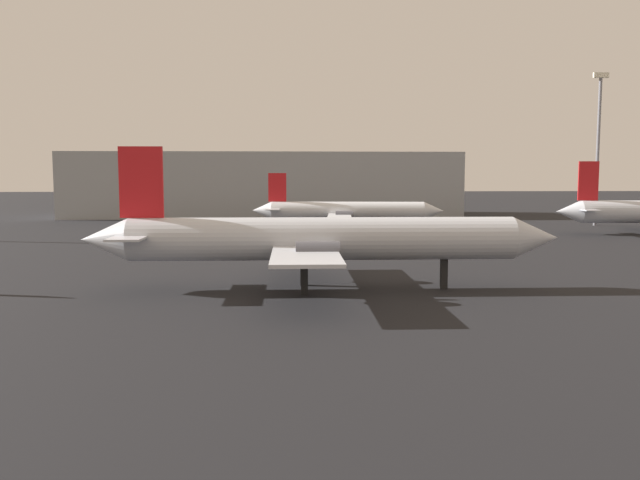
{
  "coord_description": "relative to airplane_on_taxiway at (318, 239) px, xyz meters",
  "views": [
    {
      "loc": [
        1.07,
        -9.58,
        8.17
      ],
      "look_at": [
        4.08,
        44.9,
        2.63
      ],
      "focal_mm": 36.47,
      "sensor_mm": 36.0,
      "label": 1
    }
  ],
  "objects": [
    {
      "name": "airplane_far_right",
      "position": [
        6.14,
        44.54,
        -0.53
      ],
      "size": [
        26.77,
        21.23,
        8.33
      ],
      "rotation": [
        0.0,
        0.0,
        -0.09
      ],
      "color": "silver",
      "rests_on": "ground_plane"
    },
    {
      "name": "terminal_building",
      "position": [
        -6.28,
        84.3,
        2.51
      ],
      "size": [
        74.32,
        22.63,
        12.27
      ],
      "primitive_type": "cube",
      "color": "#999EA3",
      "rests_on": "ground_plane"
    },
    {
      "name": "light_mast_right",
      "position": [
        47.18,
        55.44,
        9.67
      ],
      "size": [
        2.4,
        0.5,
        23.98
      ],
      "color": "slate",
      "rests_on": "ground_plane"
    },
    {
      "name": "airplane_on_taxiway",
      "position": [
        0.0,
        0.0,
        0.0
      ],
      "size": [
        33.73,
        21.54,
        10.07
      ],
      "rotation": [
        0.0,
        0.0,
        -0.01
      ],
      "color": "silver",
      "rests_on": "ground_plane"
    }
  ]
}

